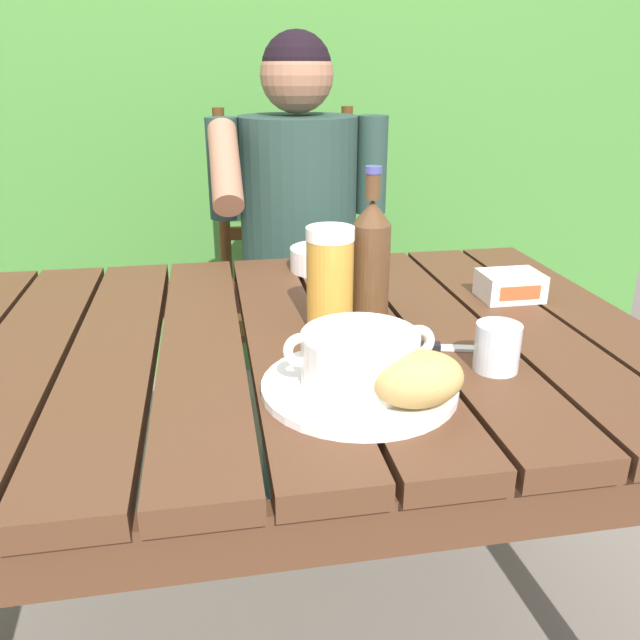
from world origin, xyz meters
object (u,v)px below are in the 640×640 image
object	(u,v)px
bread_roll	(418,379)
diner_bowl	(323,259)
person_eating	(300,232)
beer_glass	(330,278)
soup_bowl	(360,357)
water_glass_small	(497,347)
serving_plate	(359,386)
chair_near_diner	(292,291)
beer_bottle	(371,258)
butter_tub	(510,286)
table_knife	(439,347)

from	to	relation	value
bread_roll	diner_bowl	world-z (taller)	bread_roll
person_eating	beer_glass	world-z (taller)	person_eating
person_eating	diner_bowl	world-z (taller)	person_eating
person_eating	soup_bowl	world-z (taller)	person_eating
bread_roll	diner_bowl	size ratio (longest dim) A/B	0.92
water_glass_small	serving_plate	bearing A→B (deg)	-172.23
serving_plate	soup_bowl	bearing A→B (deg)	-90.00
soup_bowl	chair_near_diner	bearing A→B (deg)	87.33
water_glass_small	diner_bowl	size ratio (longest dim) A/B	0.49
person_eating	soup_bowl	bearing A→B (deg)	-93.08
chair_near_diner	beer_bottle	size ratio (longest dim) A/B	3.82
chair_near_diner	person_eating	world-z (taller)	person_eating
butter_tub	table_knife	bearing A→B (deg)	-136.54
beer_glass	diner_bowl	bearing A→B (deg)	81.74
butter_tub	table_knife	size ratio (longest dim) A/B	0.81
person_eating	serving_plate	distance (m)	0.92
serving_plate	butter_tub	world-z (taller)	butter_tub
diner_bowl	chair_near_diner	bearing A→B (deg)	90.00
serving_plate	diner_bowl	bearing A→B (deg)	84.81
table_knife	person_eating	bearing A→B (deg)	97.75
chair_near_diner	bread_roll	distance (m)	1.22
person_eating	beer_bottle	size ratio (longest dim) A/B	4.57
beer_glass	diner_bowl	world-z (taller)	beer_glass
butter_tub	serving_plate	bearing A→B (deg)	-139.60
chair_near_diner	water_glass_small	size ratio (longest dim) A/B	14.25
chair_near_diner	beer_glass	bearing A→B (deg)	-93.17
person_eating	bread_roll	distance (m)	0.99
serving_plate	person_eating	bearing A→B (deg)	86.92
butter_tub	bread_roll	bearing A→B (deg)	-129.03
chair_near_diner	beer_glass	world-z (taller)	chair_near_diner
serving_plate	beer_glass	size ratio (longest dim) A/B	1.56
beer_glass	butter_tub	bearing A→B (deg)	12.38
chair_near_diner	butter_tub	size ratio (longest dim) A/B	8.92
beer_glass	beer_bottle	xyz separation A→B (m)	(0.08, 0.03, 0.02)
bread_roll	beer_glass	world-z (taller)	beer_glass
chair_near_diner	beer_bottle	world-z (taller)	chair_near_diner
chair_near_diner	serving_plate	xyz separation A→B (m)	(-0.05, -1.12, 0.24)
table_knife	serving_plate	bearing A→B (deg)	-144.36
serving_plate	butter_tub	xyz separation A→B (m)	(0.38, 0.32, 0.02)
soup_bowl	beer_bottle	world-z (taller)	beer_bottle
bread_roll	table_knife	world-z (taller)	bread_roll
serving_plate	diner_bowl	world-z (taller)	diner_bowl
water_glass_small	table_knife	distance (m)	0.11
beer_glass	table_knife	xyz separation A→B (m)	(0.16, -0.13, -0.09)
chair_near_diner	table_knife	world-z (taller)	chair_near_diner
person_eating	beer_glass	xyz separation A→B (m)	(-0.05, -0.68, 0.09)
table_knife	diner_bowl	world-z (taller)	diner_bowl
beer_glass	beer_bottle	size ratio (longest dim) A/B	0.66
chair_near_diner	diner_bowl	xyz separation A→B (m)	(-0.00, -0.54, 0.26)
chair_near_diner	beer_bottle	xyz separation A→B (m)	(0.03, -0.85, 0.35)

